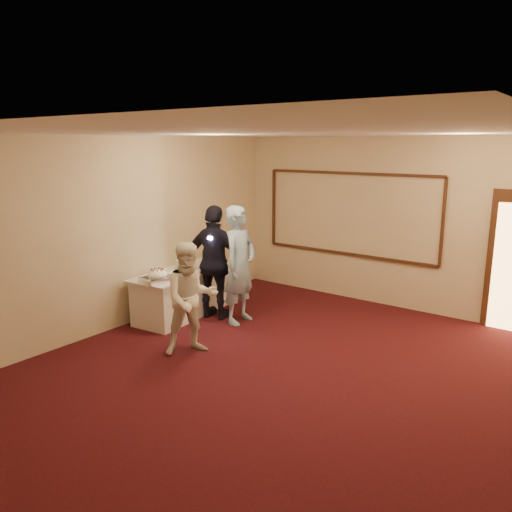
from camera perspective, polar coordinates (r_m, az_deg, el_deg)
The scene contains 13 objects.
floor at distance 6.57m, azimuth 2.59°, elevation -13.24°, with size 7.00×7.00×0.00m, color black.
room_walls at distance 5.97m, azimuth 2.78°, elevation 4.53°, with size 6.04×7.04×3.02m.
wall_molding at distance 9.41m, azimuth 10.60°, elevation 4.71°, with size 3.45×0.04×1.55m.
buffet_table at distance 8.69m, azimuth -7.97°, elevation -4.04°, with size 1.03×2.17×0.77m.
pavlova_tray at distance 7.93m, azimuth -11.20°, elevation -2.30°, with size 0.47×0.59×0.19m.
cupcake_stand at distance 9.29m, azimuth -4.59°, elevation 0.52°, with size 0.28×0.28×0.42m.
plate_stack_a at distance 8.63m, azimuth -8.45°, elevation -0.99°, with size 0.19×0.19×0.16m.
plate_stack_b at distance 8.76m, azimuth -5.26°, elevation -0.70°, with size 0.19×0.19×0.16m.
tart at distance 8.28m, azimuth -7.92°, elevation -1.93°, with size 0.27×0.27×0.06m.
man at distance 8.05m, azimuth -1.88°, elevation -1.03°, with size 0.70×0.46×1.92m, color #9BC4EB.
woman at distance 6.96m, azimuth -7.46°, elevation -4.85°, with size 0.76×0.60×1.57m, color white.
guest at distance 8.27m, azimuth -4.66°, elevation -0.77°, with size 1.12×0.46×1.90m, color black.
camera_flash at distance 8.01m, azimuth -5.28°, elevation 2.06°, with size 0.07×0.04×0.05m, color white.
Camera 1 is at (3.30, -4.90, 2.87)m, focal length 35.00 mm.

